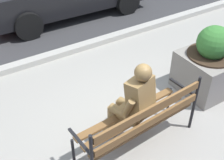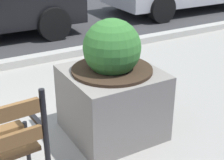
% 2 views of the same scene
% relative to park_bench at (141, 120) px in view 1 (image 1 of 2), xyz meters
% --- Properties ---
extents(ground_plane, '(80.00, 80.00, 0.00)m').
position_rel_park_bench_xyz_m(ground_plane, '(0.18, -0.05, -0.54)').
color(ground_plane, '#9E9B93').
extents(curb_stone, '(60.00, 0.20, 0.12)m').
position_rel_park_bench_xyz_m(curb_stone, '(0.18, 2.85, -0.48)').
color(curb_stone, '#B2AFA8').
rests_on(curb_stone, ground).
extents(park_bench, '(1.83, 0.66, 0.95)m').
position_rel_park_bench_xyz_m(park_bench, '(0.00, 0.00, 0.00)').
color(park_bench, brown).
rests_on(park_bench, ground).
extents(bronze_statue_seated, '(0.62, 0.88, 1.37)m').
position_rel_park_bench_xyz_m(bronze_statue_seated, '(-0.00, 0.21, 0.12)').
color(bronze_statue_seated, olive).
rests_on(bronze_statue_seated, ground).
extents(concrete_planter, '(0.89, 0.89, 1.22)m').
position_rel_park_bench_xyz_m(concrete_planter, '(1.78, 0.47, -0.05)').
color(concrete_planter, gray).
rests_on(concrete_planter, ground).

